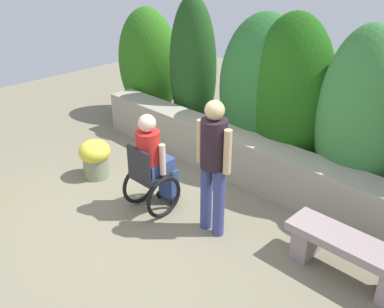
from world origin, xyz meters
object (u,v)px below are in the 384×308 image
Objects in this scene: person_in_wheelchair at (153,166)px; person_standing_companion at (213,160)px; stone_bench at (349,253)px; flower_pot_purple_near at (95,157)px.

person_in_wheelchair is 0.95m from person_standing_companion.
stone_bench is 1.00× the size of person_in_wheelchair.
person_standing_companion is at bearing -168.00° from stone_bench.
stone_bench is 0.80× the size of person_standing_companion.
stone_bench is at bearing 3.32° from person_standing_companion.
stone_bench is at bearing 9.90° from flower_pot_purple_near.
stone_bench is 2.27× the size of flower_pot_purple_near.
stone_bench is at bearing 18.33° from person_in_wheelchair.
person_standing_companion is (-1.53, -0.41, 0.67)m from stone_bench.
person_in_wheelchair is at bearing 179.27° from person_standing_companion.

